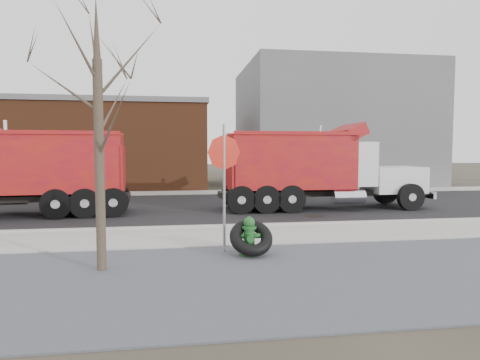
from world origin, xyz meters
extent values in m
plane|color=#383328|center=(0.00, 0.00, 0.00)|extent=(120.00, 120.00, 0.00)
cube|color=slate|center=(0.00, -3.50, 0.01)|extent=(60.00, 5.00, 0.03)
cube|color=#9E9B93|center=(0.00, 0.25, 0.03)|extent=(60.00, 2.50, 0.06)
cube|color=#9E9B93|center=(0.00, 1.55, 0.06)|extent=(60.00, 0.15, 0.11)
cube|color=black|center=(0.00, 6.30, 0.01)|extent=(60.00, 9.40, 0.02)
cube|color=#9E9B93|center=(0.00, 12.00, 0.03)|extent=(60.00, 2.00, 0.06)
cube|color=slate|center=(9.00, 18.00, 4.00)|extent=(12.00, 10.00, 8.00)
cube|color=brown|center=(-10.00, 17.00, 2.50)|extent=(20.00, 8.00, 5.00)
cube|color=slate|center=(-10.00, 17.00, 5.15)|extent=(20.20, 8.20, 0.30)
cylinder|color=#382D23|center=(-3.20, -2.60, 2.00)|extent=(0.18, 0.18, 4.00)
cone|color=#382D23|center=(-3.20, -2.60, 4.60)|extent=(0.14, 0.14, 1.20)
cylinder|color=#25632E|center=(-0.20, -1.84, 0.03)|extent=(0.46, 0.46, 0.06)
cylinder|color=#25632E|center=(-0.20, -1.84, 0.35)|extent=(0.24, 0.24, 0.63)
cylinder|color=#25632E|center=(-0.20, -1.84, 0.63)|extent=(0.32, 0.32, 0.05)
sphere|color=#25632E|center=(-0.20, -1.84, 0.74)|extent=(0.25, 0.25, 0.25)
cylinder|color=#25632E|center=(-0.20, -1.84, 0.84)|extent=(0.05, 0.05, 0.06)
cylinder|color=#25632E|center=(-0.38, -1.83, 0.44)|extent=(0.13, 0.12, 0.12)
cylinder|color=#25632E|center=(-0.02, -1.85, 0.44)|extent=(0.13, 0.12, 0.12)
cylinder|color=#25632E|center=(-0.21, -2.02, 0.42)|extent=(0.16, 0.13, 0.16)
torus|color=black|center=(-0.17, -1.92, 0.42)|extent=(1.00, 0.94, 0.82)
cylinder|color=gray|center=(-0.71, -1.51, 1.44)|extent=(0.06, 0.06, 2.89)
cylinder|color=red|center=(-0.71, -1.51, 2.27)|extent=(0.75, 0.28, 0.78)
cube|color=black|center=(3.81, 5.14, 0.63)|extent=(7.97, 0.85, 0.20)
cube|color=silver|center=(6.90, 5.12, 1.14)|extent=(2.06, 1.83, 1.02)
cube|color=silver|center=(7.97, 5.12, 1.14)|extent=(0.07, 1.63, 0.93)
cube|color=silver|center=(5.00, 5.13, 1.79)|extent=(1.50, 2.15, 1.68)
cube|color=black|center=(5.75, 5.13, 2.26)|extent=(0.06, 1.86, 0.75)
cube|color=#A6210E|center=(2.60, 5.14, 1.88)|extent=(4.67, 2.26, 2.05)
cylinder|color=silver|center=(4.15, 6.02, 2.21)|extent=(0.13, 0.13, 2.24)
cylinder|color=black|center=(7.10, 6.13, 0.53)|extent=(1.03, 0.28, 1.02)
cylinder|color=black|center=(7.09, 4.11, 0.53)|extent=(1.03, 0.28, 1.02)
cylinder|color=black|center=(1.48, 6.04, 0.53)|extent=(1.03, 0.28, 1.02)
cylinder|color=black|center=(1.48, 4.25, 0.53)|extent=(1.03, 0.28, 1.02)
cube|color=black|center=(-7.18, 4.85, 0.63)|extent=(7.56, 1.33, 0.20)
cube|color=#A6210E|center=(-5.99, 4.93, 1.86)|extent=(4.75, 2.53, 2.02)
cylinder|color=silver|center=(-7.23, 3.97, 2.18)|extent=(0.14, 0.14, 2.21)
cylinder|color=black|center=(-4.83, 4.13, 0.53)|extent=(1.03, 0.35, 1.01)
cylinder|color=black|center=(-4.95, 5.89, 0.53)|extent=(1.03, 0.35, 1.01)
camera|label=1|loc=(-1.78, -10.95, 2.32)|focal=32.00mm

